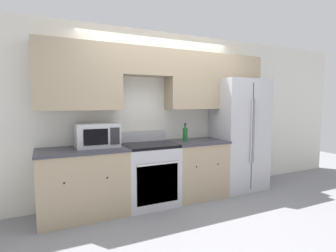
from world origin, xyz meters
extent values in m
plane|color=gray|center=(0.00, 0.00, 0.00)|extent=(12.00, 12.00, 0.00)
cube|color=silver|center=(0.00, 0.66, 1.30)|extent=(8.00, 0.06, 2.60)
cube|color=tan|center=(-1.24, 0.46, 1.84)|extent=(1.11, 0.33, 0.89)
cube|color=tan|center=(-0.30, 0.46, 2.08)|extent=(0.76, 0.33, 0.40)
cube|color=tan|center=(0.94, 0.46, 1.84)|extent=(1.71, 0.33, 0.89)
cube|color=tan|center=(-1.24, 0.31, 0.43)|extent=(1.11, 0.62, 0.86)
cube|color=#383842|center=(-1.24, 0.31, 0.88)|extent=(1.14, 0.64, 0.03)
sphere|color=black|center=(-1.49, 0.00, 0.56)|extent=(0.03, 0.03, 0.03)
sphere|color=black|center=(-0.99, 0.00, 0.56)|extent=(0.03, 0.03, 0.03)
cube|color=tan|center=(0.50, 0.31, 0.43)|extent=(0.85, 0.62, 0.86)
cube|color=#383842|center=(0.50, 0.31, 0.88)|extent=(0.87, 0.64, 0.03)
sphere|color=black|center=(0.31, 0.00, 0.56)|extent=(0.03, 0.03, 0.03)
sphere|color=black|center=(0.70, 0.00, 0.56)|extent=(0.03, 0.03, 0.03)
cube|color=#B7B7BC|center=(-0.30, 0.31, 0.43)|extent=(0.76, 0.62, 0.85)
cube|color=black|center=(-0.30, 0.01, 0.38)|extent=(0.61, 0.01, 0.55)
cube|color=black|center=(-0.30, 0.31, 0.87)|extent=(0.76, 0.62, 0.04)
cube|color=#B7B7BC|center=(-0.30, 0.59, 0.97)|extent=(0.76, 0.04, 0.16)
cylinder|color=silver|center=(-0.30, -0.02, 0.67)|extent=(0.61, 0.02, 0.02)
cube|color=#B7B7BC|center=(1.36, 0.38, 0.94)|extent=(0.86, 0.77, 1.88)
cube|color=black|center=(1.36, 0.00, 0.94)|extent=(0.01, 0.01, 1.73)
cylinder|color=#B7B7BC|center=(1.33, -0.02, 1.04)|extent=(0.02, 0.02, 1.04)
cylinder|color=#B7B7BC|center=(1.40, -0.02, 1.04)|extent=(0.02, 0.02, 1.04)
cube|color=#B7B7BC|center=(-1.03, 0.38, 1.05)|extent=(0.56, 0.39, 0.32)
cube|color=black|center=(-1.08, 0.19, 1.05)|extent=(0.31, 0.01, 0.21)
cube|color=#262628|center=(-0.83, 0.19, 1.05)|extent=(0.12, 0.01, 0.22)
cylinder|color=#195928|center=(0.33, 0.37, 0.99)|extent=(0.08, 0.08, 0.20)
cylinder|color=#195928|center=(0.33, 0.37, 1.12)|extent=(0.03, 0.03, 0.06)
cylinder|color=black|center=(0.33, 0.37, 1.16)|extent=(0.04, 0.04, 0.02)
camera|label=1|loc=(-1.68, -3.20, 1.49)|focal=28.00mm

